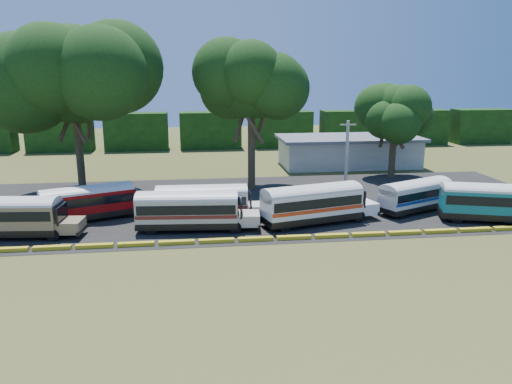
{
  "coord_description": "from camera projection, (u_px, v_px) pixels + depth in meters",
  "views": [
    {
      "loc": [
        -3.13,
        -35.0,
        12.84
      ],
      "look_at": [
        2.18,
        6.0,
        2.64
      ],
      "focal_mm": 35.0,
      "sensor_mm": 36.0,
      "label": 1
    }
  ],
  "objects": [
    {
      "name": "bus_white_red",
      "position": [
        314.0,
        202.0,
        42.1
      ],
      "size": [
        10.72,
        5.12,
        3.42
      ],
      "rotation": [
        0.0,
        0.0,
        0.26
      ],
      "color": "black",
      "rests_on": "ground"
    },
    {
      "name": "bus_white_blue",
      "position": [
        417.0,
        194.0,
        45.86
      ],
      "size": [
        9.21,
        5.81,
        2.99
      ],
      "rotation": [
        0.0,
        0.0,
        0.43
      ],
      "color": "black",
      "rests_on": "ground"
    },
    {
      "name": "utility_pole",
      "position": [
        346.0,
        161.0,
        48.8
      ],
      "size": [
        1.6,
        0.3,
        8.05
      ],
      "color": "gray",
      "rests_on": "ground"
    },
    {
      "name": "terminal_building",
      "position": [
        349.0,
        151.0,
        67.81
      ],
      "size": [
        19.0,
        9.0,
        4.0
      ],
      "color": "beige",
      "rests_on": "ground"
    },
    {
      "name": "ground",
      "position": [
        237.0,
        246.0,
        37.17
      ],
      "size": [
        160.0,
        160.0,
        0.0
      ],
      "primitive_type": "plane",
      "color": "#3A4717",
      "rests_on": "ground"
    },
    {
      "name": "tree_west",
      "position": [
        73.0,
        75.0,
        50.62
      ],
      "size": [
        13.4,
        13.4,
        17.18
      ],
      "color": "#372B1B",
      "rests_on": "ground"
    },
    {
      "name": "tree_east",
      "position": [
        395.0,
        108.0,
        58.94
      ],
      "size": [
        7.25,
        7.25,
        11.12
      ],
      "color": "#372B1B",
      "rests_on": "ground"
    },
    {
      "name": "curb",
      "position": [
        236.0,
        240.0,
        38.09
      ],
      "size": [
        53.7,
        0.45,
        0.3
      ],
      "color": "gold",
      "rests_on": "ground"
    },
    {
      "name": "bus_red",
      "position": [
        90.0,
        200.0,
        43.25
      ],
      "size": [
        9.6,
        5.79,
        3.11
      ],
      "rotation": [
        0.0,
        0.0,
        0.4
      ],
      "color": "black",
      "rests_on": "ground"
    },
    {
      "name": "bus_beige",
      "position": [
        9.0,
        214.0,
        38.69
      ],
      "size": [
        10.15,
        3.4,
        3.28
      ],
      "rotation": [
        0.0,
        0.0,
        -0.1
      ],
      "color": "black",
      "rests_on": "ground"
    },
    {
      "name": "bus_cream_west",
      "position": [
        190.0,
        208.0,
        40.46
      ],
      "size": [
        10.16,
        3.29,
        3.28
      ],
      "rotation": [
        0.0,
        0.0,
        -0.08
      ],
      "color": "black",
      "rests_on": "ground"
    },
    {
      "name": "bus_cream_east",
      "position": [
        204.0,
        200.0,
        43.16
      ],
      "size": [
        9.67,
        2.67,
        3.16
      ],
      "rotation": [
        0.0,
        0.0,
        -0.03
      ],
      "color": "black",
      "rests_on": "ground"
    },
    {
      "name": "bus_teal",
      "position": [
        495.0,
        200.0,
        42.66
      ],
      "size": [
        10.5,
        5.55,
        3.36
      ],
      "rotation": [
        0.0,
        0.0,
        -0.32
      ],
      "color": "black",
      "rests_on": "ground"
    },
    {
      "name": "asphalt_strip",
      "position": [
        236.0,
        204.0,
        48.84
      ],
      "size": [
        64.0,
        24.0,
        0.02
      ],
      "primitive_type": "cube",
      "color": "black",
      "rests_on": "ground"
    },
    {
      "name": "tree_center",
      "position": [
        251.0,
        81.0,
        52.21
      ],
      "size": [
        10.8,
        10.8,
        15.62
      ],
      "color": "#372B1B",
      "rests_on": "ground"
    },
    {
      "name": "treeline_backdrop",
      "position": [
        210.0,
        130.0,
        82.67
      ],
      "size": [
        130.0,
        4.0,
        6.0
      ],
      "color": "black",
      "rests_on": "ground"
    }
  ]
}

